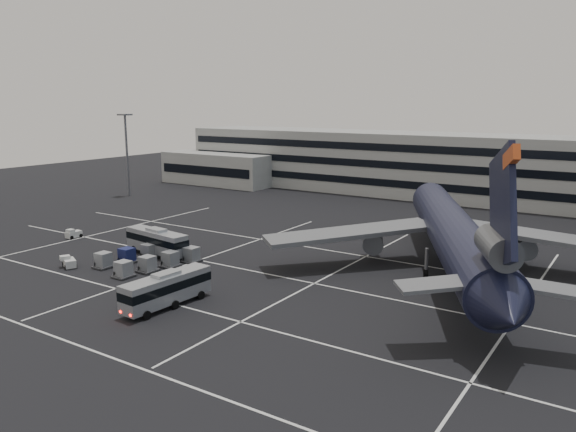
% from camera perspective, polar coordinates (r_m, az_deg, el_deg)
% --- Properties ---
extents(ground, '(260.00, 260.00, 0.00)m').
position_cam_1_polar(ground, '(69.88, -7.57, -5.98)').
color(ground, black).
rests_on(ground, ground).
extents(lane_markings, '(90.00, 55.62, 0.01)m').
position_cam_1_polar(lane_markings, '(69.81, -6.58, -5.97)').
color(lane_markings, silver).
rests_on(lane_markings, ground).
extents(terminal, '(125.00, 26.00, 24.00)m').
position_cam_1_polar(terminal, '(130.84, 12.11, 5.15)').
color(terminal, gray).
rests_on(terminal, ground).
extents(hills, '(352.00, 180.00, 44.00)m').
position_cam_1_polar(hills, '(224.19, 26.22, 1.89)').
color(hills, '#38332B').
rests_on(hills, ground).
extents(lightpole_left, '(2.40, 2.40, 18.28)m').
position_cam_1_polar(lightpole_left, '(130.83, -16.10, 7.11)').
color(lightpole_left, slate).
rests_on(lightpole_left, ground).
extents(trijet_main, '(43.15, 54.11, 18.08)m').
position_cam_1_polar(trijet_main, '(70.81, 16.45, -1.72)').
color(trijet_main, black).
rests_on(trijet_main, ground).
extents(bus_near, '(3.22, 10.67, 3.72)m').
position_cam_1_polar(bus_near, '(59.77, -12.22, -7.15)').
color(bus_near, gray).
rests_on(bus_near, ground).
extents(bus_far, '(11.06, 3.84, 3.82)m').
position_cam_1_polar(bus_far, '(79.56, -13.18, -2.45)').
color(bus_far, gray).
rests_on(bus_far, ground).
extents(tug_a, '(1.41, 2.32, 1.47)m').
position_cam_1_polar(tug_a, '(93.78, -20.99, -1.71)').
color(tug_a, beige).
rests_on(tug_a, ground).
extents(tug_b, '(2.76, 2.33, 1.53)m').
position_cam_1_polar(tug_b, '(77.45, -21.32, -4.41)').
color(tug_b, beige).
rests_on(tug_b, ground).
extents(uld_cluster, '(10.19, 13.60, 2.01)m').
position_cam_1_polar(uld_cluster, '(75.52, -14.00, -4.12)').
color(uld_cluster, '#2D2D30').
rests_on(uld_cluster, ground).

